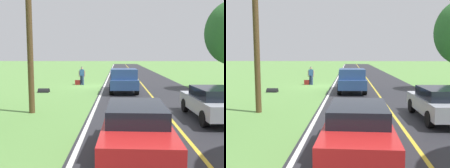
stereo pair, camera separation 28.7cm
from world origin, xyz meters
The scene contains 11 objects.
ground_plane centered at (0.00, 0.00, 0.00)m, with size 200.00×200.00×0.00m, color #609347.
road_surface centered at (-4.67, 0.00, 0.00)m, with size 7.52×120.00×0.00m, color #28282D.
lane_edge_line centered at (-1.09, 0.00, 0.01)m, with size 0.16×117.60×0.00m, color silver.
lane_centre_line centered at (-4.67, 0.00, 0.01)m, with size 0.14×117.60×0.00m, color gold.
hitchhiker_walking centered at (1.09, -1.15, 0.98)m, with size 0.62×0.52×1.75m.
suitcase_carried centered at (1.51, -1.09, 0.23)m, with size 0.20×0.46×0.46m, color maroon.
pickup_truck_passing centered at (-2.74, 3.62, 0.97)m, with size 2.18×5.44×1.82m.
sedan_mid_oncoming centered at (-6.56, 12.08, 0.75)m, with size 1.98×4.43×1.41m.
sedan_ahead_same_lane centered at (-2.85, 16.29, 0.75)m, with size 2.03×4.45×1.41m.
utility_pole_roadside centered at (1.89, 11.04, 4.18)m, with size 0.28×0.28×8.37m, color brown.
drainage_culvert centered at (3.32, 3.97, 0.00)m, with size 0.60×0.60×0.80m, color black.
Camera 2 is at (-2.61, 23.57, 2.82)m, focal length 41.95 mm.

